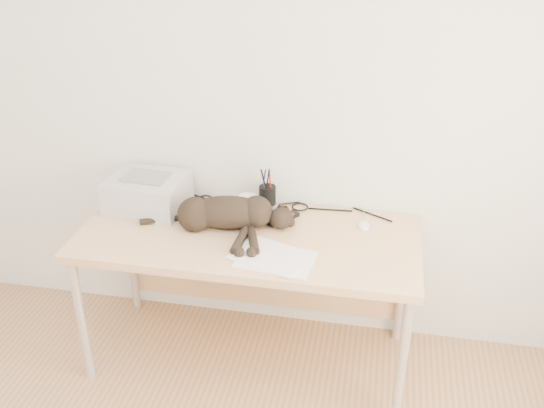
% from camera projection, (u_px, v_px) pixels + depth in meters
% --- Properties ---
extents(wall_back, '(3.50, 0.00, 3.50)m').
position_uv_depth(wall_back, '(263.00, 96.00, 2.89)').
color(wall_back, white).
rests_on(wall_back, floor).
extents(desk, '(1.60, 0.70, 0.74)m').
position_uv_depth(desk, '(252.00, 249.00, 2.97)').
color(desk, '#D9AE7F').
rests_on(desk, floor).
extents(printer, '(0.39, 0.34, 0.18)m').
position_uv_depth(printer, '(148.00, 192.00, 3.04)').
color(printer, '#B4B4B9').
rests_on(printer, desk).
extents(papers, '(0.40, 0.33, 0.01)m').
position_uv_depth(papers, '(273.00, 257.00, 2.65)').
color(papers, white).
rests_on(papers, desk).
extents(cat, '(0.76, 0.36, 0.17)m').
position_uv_depth(cat, '(223.00, 215.00, 2.86)').
color(cat, black).
rests_on(cat, desk).
extents(mug, '(0.13, 0.13, 0.09)m').
position_uv_depth(mug, '(248.00, 204.00, 3.02)').
color(mug, white).
rests_on(mug, desk).
extents(pen_cup, '(0.09, 0.09, 0.22)m').
position_uv_depth(pen_cup, '(267.00, 197.00, 3.05)').
color(pen_cup, black).
rests_on(pen_cup, desk).
extents(remote_grey, '(0.14, 0.17, 0.02)m').
position_uv_depth(remote_grey, '(277.00, 210.00, 3.04)').
color(remote_grey, gray).
rests_on(remote_grey, desk).
extents(remote_black, '(0.15, 0.17, 0.02)m').
position_uv_depth(remote_black, '(283.00, 219.00, 2.96)').
color(remote_black, black).
rests_on(remote_black, desk).
extents(mouse, '(0.07, 0.10, 0.03)m').
position_uv_depth(mouse, '(364.00, 224.00, 2.90)').
color(mouse, white).
rests_on(mouse, desk).
extents(cable_tangle, '(1.36, 0.09, 0.01)m').
position_uv_depth(cable_tangle, '(261.00, 204.00, 3.11)').
color(cable_tangle, black).
rests_on(cable_tangle, desk).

